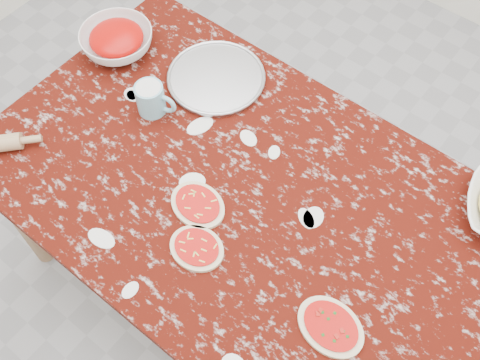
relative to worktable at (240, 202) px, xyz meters
The scene contains 8 objects.
ground 0.67m from the worktable, ahead, with size 4.00×4.00×0.00m, color gray.
worktable is the anchor object (origin of this frame).
pizza_tray 0.45m from the worktable, 138.96° to the left, with size 0.33×0.33×0.01m, color #B2B2B7.
sauce_bowl 0.73m from the worktable, 165.07° to the left, with size 0.25×0.25×0.08m, color white.
flour_mug 0.44m from the worktable, behind, with size 0.14×0.09×0.11m.
pizza_left 0.17m from the worktable, 115.95° to the right, with size 0.19×0.16×0.02m.
pizza_mid 0.25m from the worktable, 83.06° to the right, with size 0.17×0.15×0.02m.
pizza_right 0.50m from the worktable, 22.48° to the right, with size 0.20×0.16×0.02m.
Camera 1 is at (0.54, -0.69, 2.22)m, focal length 42.43 mm.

